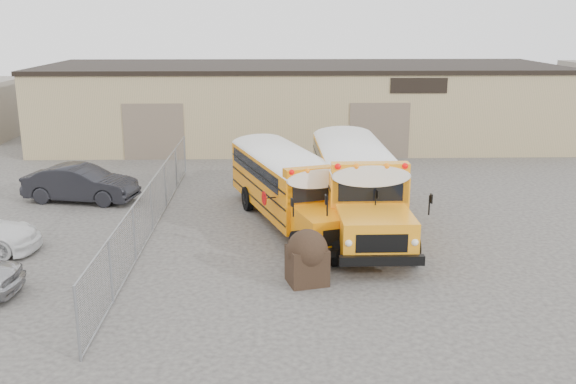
{
  "coord_description": "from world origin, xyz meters",
  "views": [
    {
      "loc": [
        -1.77,
        -18.76,
        7.29
      ],
      "look_at": [
        -1.22,
        2.25,
        1.6
      ],
      "focal_mm": 40.0,
      "sensor_mm": 36.0,
      "label": 1
    }
  ],
  "objects_px": {
    "school_bus_right": "(338,145)",
    "car_dark": "(81,183)",
    "tarp_bundle": "(307,256)",
    "school_bus_left": "(248,152)"
  },
  "relations": [
    {
      "from": "school_bus_right",
      "to": "car_dark",
      "type": "height_order",
      "value": "school_bus_right"
    },
    {
      "from": "school_bus_right",
      "to": "tarp_bundle",
      "type": "distance_m",
      "value": 11.91
    },
    {
      "from": "tarp_bundle",
      "to": "school_bus_left",
      "type": "bearing_deg",
      "value": 100.32
    },
    {
      "from": "school_bus_right",
      "to": "car_dark",
      "type": "distance_m",
      "value": 11.3
    },
    {
      "from": "tarp_bundle",
      "to": "car_dark",
      "type": "relative_size",
      "value": 0.35
    },
    {
      "from": "school_bus_left",
      "to": "car_dark",
      "type": "bearing_deg",
      "value": -160.81
    },
    {
      "from": "school_bus_left",
      "to": "tarp_bundle",
      "type": "xyz_separation_m",
      "value": [
        2.02,
        -11.1,
        -0.74
      ]
    },
    {
      "from": "tarp_bundle",
      "to": "school_bus_right",
      "type": "bearing_deg",
      "value": 80.13
    },
    {
      "from": "school_bus_left",
      "to": "car_dark",
      "type": "relative_size",
      "value": 2.07
    },
    {
      "from": "school_bus_right",
      "to": "tarp_bundle",
      "type": "relative_size",
      "value": 6.37
    }
  ]
}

